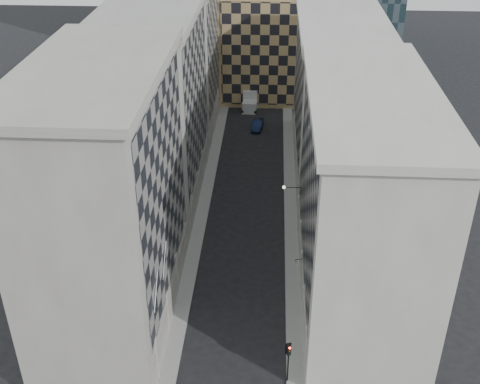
% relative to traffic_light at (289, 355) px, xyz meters
% --- Properties ---
extents(sidewalk_west, '(1.50, 100.00, 0.15)m').
position_rel_traffic_light_xyz_m(sidewalk_west, '(-9.80, 27.12, -2.90)').
color(sidewalk_west, gray).
rests_on(sidewalk_west, ground).
extents(sidewalk_east, '(1.50, 100.00, 0.15)m').
position_rel_traffic_light_xyz_m(sidewalk_east, '(0.70, 27.12, -2.90)').
color(sidewalk_east, gray).
rests_on(sidewalk_east, ground).
extents(bldg_left_a, '(10.80, 22.80, 23.70)m').
position_rel_traffic_light_xyz_m(bldg_left_a, '(-15.43, 8.12, 8.85)').
color(bldg_left_a, gray).
rests_on(bldg_left_a, ground).
extents(bldg_left_b, '(10.80, 22.80, 22.70)m').
position_rel_traffic_light_xyz_m(bldg_left_b, '(-15.43, 30.12, 8.35)').
color(bldg_left_b, gray).
rests_on(bldg_left_b, ground).
extents(bldg_left_c, '(10.80, 22.80, 21.70)m').
position_rel_traffic_light_xyz_m(bldg_left_c, '(-15.43, 52.12, 7.85)').
color(bldg_left_c, gray).
rests_on(bldg_left_c, ground).
extents(bldg_right_a, '(10.80, 26.80, 20.70)m').
position_rel_traffic_light_xyz_m(bldg_right_a, '(6.33, 12.12, 7.35)').
color(bldg_right_a, '#B1AEA2').
rests_on(bldg_right_a, ground).
extents(bldg_right_b, '(10.80, 28.80, 19.70)m').
position_rel_traffic_light_xyz_m(bldg_right_b, '(6.34, 39.12, 6.87)').
color(bldg_right_b, '#B1AEA2').
rests_on(bldg_right_b, ground).
extents(tan_block, '(16.80, 14.80, 18.80)m').
position_rel_traffic_light_xyz_m(tan_block, '(-2.55, 65.01, 6.46)').
color(tan_block, tan).
rests_on(tan_block, ground).
extents(flagpoles_left, '(0.10, 6.33, 2.33)m').
position_rel_traffic_light_xyz_m(flagpoles_left, '(-10.45, 3.12, 5.02)').
color(flagpoles_left, gray).
rests_on(flagpoles_left, ground).
extents(bracket_lamp, '(1.98, 0.36, 0.36)m').
position_rel_traffic_light_xyz_m(bracket_lamp, '(-0.17, 21.12, 3.22)').
color(bracket_lamp, black).
rests_on(bracket_lamp, ground).
extents(traffic_light, '(0.48, 0.47, 3.95)m').
position_rel_traffic_light_xyz_m(traffic_light, '(0.00, 0.00, 0.00)').
color(traffic_light, black).
rests_on(traffic_light, sidewalk_east).
extents(box_truck, '(2.56, 5.81, 3.14)m').
position_rel_traffic_light_xyz_m(box_truck, '(-5.44, 58.39, -1.61)').
color(box_truck, silver).
rests_on(box_truck, ground).
extents(dark_car, '(1.93, 4.33, 1.38)m').
position_rel_traffic_light_xyz_m(dark_car, '(-4.01, 49.77, -2.29)').
color(dark_car, '#101B3B').
rests_on(dark_car, ground).
extents(shop_sign, '(0.73, 0.64, 0.73)m').
position_rel_traffic_light_xyz_m(shop_sign, '(0.87, 11.09, 0.86)').
color(shop_sign, black).
rests_on(shop_sign, ground).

